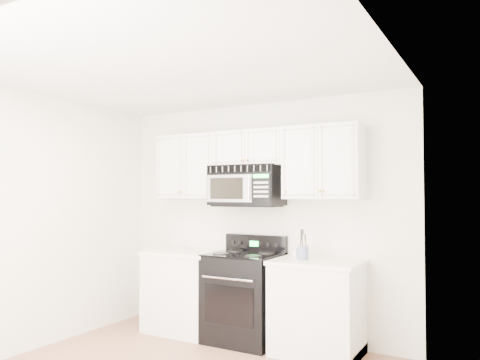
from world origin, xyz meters
The scene contains 9 objects.
room centered at (0.00, 0.00, 1.30)m, with size 3.51×3.51×2.61m.
base_cabinet_left centered at (-0.80, 1.44, 0.43)m, with size 0.86×0.65×0.92m.
base_cabinet_right centered at (0.80, 1.44, 0.43)m, with size 0.86×0.65×0.92m.
range centered at (-0.03, 1.44, 0.48)m, with size 0.75×0.68×1.12m.
upper_cabinets centered at (0.00, 1.58, 1.93)m, with size 2.44×0.37×0.75m.
microwave centered at (-0.06, 1.55, 1.67)m, with size 0.80×0.45×0.44m.
utensil_crock centered at (0.66, 1.40, 1.00)m, with size 0.11×0.11×0.29m.
shaker_salt centered at (0.55, 1.47, 0.97)m, with size 0.04×0.04×0.10m.
shaker_pepper centered at (0.66, 1.39, 0.97)m, with size 0.05×0.05×0.11m.
Camera 1 is at (2.41, -2.97, 1.57)m, focal length 35.00 mm.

